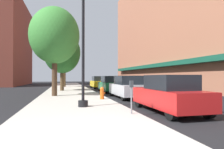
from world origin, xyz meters
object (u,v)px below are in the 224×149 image
at_px(tree_mid, 62,53).
at_px(car_green, 110,84).
at_px(tree_near, 64,55).
at_px(car_silver, 127,87).
at_px(parking_meter_near, 131,93).
at_px(car_yellow, 98,82).
at_px(tree_far, 55,36).
at_px(fire_hydrant, 102,93).
at_px(lamppost, 83,44).
at_px(car_red, 169,94).

relative_size(tree_mid, car_green, 1.45).
bearing_deg(tree_mid, car_green, -21.94).
bearing_deg(tree_near, tree_mid, -91.55).
height_order(tree_mid, car_silver, tree_mid).
bearing_deg(parking_meter_near, tree_mid, 101.32).
xyz_separation_m(car_silver, car_yellow, (0.00, 12.85, 0.00)).
distance_m(tree_far, car_silver, 6.83).
relative_size(fire_hydrant, car_silver, 0.18).
xyz_separation_m(tree_far, car_yellow, (5.27, 11.02, -3.93)).
xyz_separation_m(lamppost, tree_near, (-0.92, 19.96, 1.55)).
bearing_deg(lamppost, parking_meter_near, -53.83).
xyz_separation_m(tree_near, tree_mid, (-0.22, -8.12, -0.61)).
bearing_deg(tree_near, lamppost, -87.35).
xyz_separation_m(parking_meter_near, car_green, (1.95, 12.23, -0.14)).
distance_m(parking_meter_near, car_red, 2.04).
bearing_deg(fire_hydrant, lamppost, -116.94).
bearing_deg(parking_meter_near, tree_far, 111.70).
distance_m(fire_hydrant, car_silver, 2.50).
bearing_deg(tree_near, parking_meter_near, -83.30).
distance_m(tree_mid, car_silver, 9.60).
bearing_deg(car_green, car_yellow, 88.58).
height_order(lamppost, tree_near, tree_near).
height_order(car_red, car_yellow, same).
relative_size(lamppost, car_yellow, 1.37).
bearing_deg(parking_meter_near, car_green, 80.94).
relative_size(parking_meter_near, tree_far, 0.19).
relative_size(tree_far, car_yellow, 1.59).
relative_size(tree_mid, car_yellow, 1.45).
bearing_deg(car_silver, parking_meter_near, -106.12).
bearing_deg(car_red, tree_far, 124.28).
xyz_separation_m(car_red, car_silver, (0.00, 5.95, 0.00)).
relative_size(tree_near, tree_far, 1.01).
bearing_deg(tree_mid, car_silver, -57.91).
xyz_separation_m(lamppost, car_red, (3.64, -1.73, -2.39)).
bearing_deg(fire_hydrant, car_red, -65.49).
relative_size(tree_near, car_red, 1.60).
bearing_deg(lamppost, fire_hydrant, 63.06).
distance_m(fire_hydrant, tree_mid, 9.95).
xyz_separation_m(fire_hydrant, tree_near, (-2.43, 17.00, 4.23)).
relative_size(parking_meter_near, car_red, 0.30).
xyz_separation_m(fire_hydrant, tree_far, (-3.14, 3.08, 4.22)).
bearing_deg(fire_hydrant, tree_far, 135.49).
bearing_deg(car_yellow, fire_hydrant, -99.75).
relative_size(parking_meter_near, car_yellow, 0.30).
bearing_deg(car_green, tree_mid, 156.63).
xyz_separation_m(fire_hydrant, car_red, (2.14, -4.69, 0.29)).
bearing_deg(tree_mid, fire_hydrant, -73.42).
xyz_separation_m(tree_near, car_green, (4.57, -10.05, -3.94)).
bearing_deg(lamppost, car_green, 69.83).
xyz_separation_m(lamppost, tree_mid, (-1.14, 11.84, 0.94)).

